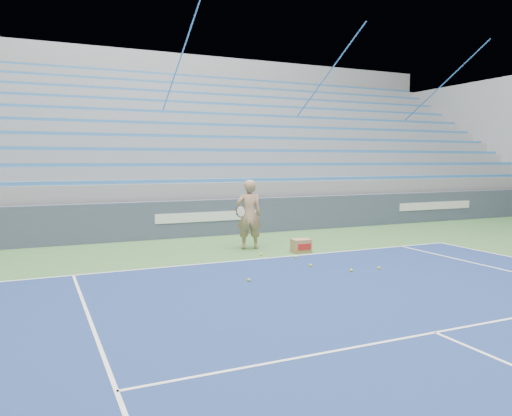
{
  "coord_description": "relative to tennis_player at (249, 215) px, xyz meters",
  "views": [
    {
      "loc": [
        -4.8,
        1.53,
        2.28
      ],
      "look_at": [
        0.09,
        12.38,
        1.15
      ],
      "focal_mm": 35.0,
      "sensor_mm": 36.0,
      "label": 1
    }
  ],
  "objects": [
    {
      "name": "sponsor_barrier",
      "position": [
        -0.28,
        2.63,
        -0.35
      ],
      "size": [
        30.0,
        0.32,
        1.1
      ],
      "color": "#3C465C",
      "rests_on": "ground"
    },
    {
      "name": "bleachers",
      "position": [
        -0.28,
        8.35,
        1.46
      ],
      "size": [
        31.0,
        9.15,
        7.3
      ],
      "color": "gray",
      "rests_on": "ground"
    },
    {
      "name": "tennis_player",
      "position": [
        0.0,
        0.0,
        0.0
      ],
      "size": [
        0.97,
        0.9,
        1.79
      ],
      "color": "tan",
      "rests_on": "ground"
    },
    {
      "name": "ball_box",
      "position": [
        0.99,
        -0.99,
        -0.73
      ],
      "size": [
        0.46,
        0.36,
        0.33
      ],
      "color": "#9B784B",
      "rests_on": "ground"
    },
    {
      "name": "tennis_ball_0",
      "position": [
        0.34,
        -2.57,
        -0.86
      ],
      "size": [
        0.07,
        0.07,
        0.07
      ],
      "primitive_type": "sphere",
      "color": "#C5D32B",
      "rests_on": "ground"
    },
    {
      "name": "tennis_ball_1",
      "position": [
        0.85,
        -3.34,
        -0.86
      ],
      "size": [
        0.07,
        0.07,
        0.07
      ],
      "primitive_type": "sphere",
      "color": "#C5D32B",
      "rests_on": "ground"
    },
    {
      "name": "tennis_ball_2",
      "position": [
        -0.1,
        -0.99,
        -0.86
      ],
      "size": [
        0.07,
        0.07,
        0.07
      ],
      "primitive_type": "sphere",
      "color": "#C5D32B",
      "rests_on": "ground"
    },
    {
      "name": "tennis_ball_3",
      "position": [
        1.5,
        -3.4,
        -0.86
      ],
      "size": [
        0.07,
        0.07,
        0.07
      ],
      "primitive_type": "sphere",
      "color": "#C5D32B",
      "rests_on": "ground"
    },
    {
      "name": "tennis_ball_4",
      "position": [
        0.49,
        -1.62,
        -0.86
      ],
      "size": [
        0.07,
        0.07,
        0.07
      ],
      "primitive_type": "sphere",
      "color": "#C5D32B",
      "rests_on": "ground"
    },
    {
      "name": "tennis_ball_5",
      "position": [
        -1.41,
        -3.25,
        -0.86
      ],
      "size": [
        0.07,
        0.07,
        0.07
      ],
      "primitive_type": "sphere",
      "color": "#C5D32B",
      "rests_on": "ground"
    }
  ]
}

